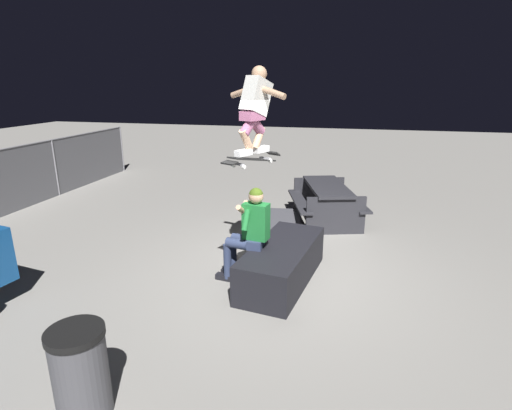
# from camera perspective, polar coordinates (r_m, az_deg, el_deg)

# --- Properties ---
(ground_plane) EXTENTS (40.00, 40.00, 0.00)m
(ground_plane) POSITION_cam_1_polar(r_m,az_deg,el_deg) (6.01, 2.96, -9.84)
(ground_plane) COLOR gray
(ledge_box_main) EXTENTS (1.94, 1.02, 0.55)m
(ledge_box_main) POSITION_cam_1_polar(r_m,az_deg,el_deg) (5.72, 3.75, -8.24)
(ledge_box_main) COLOR black
(ledge_box_main) RESTS_ON ground
(person_sitting_on_ledge) EXTENTS (0.60, 0.78, 1.38)m
(person_sitting_on_ledge) POSITION_cam_1_polar(r_m,az_deg,el_deg) (5.50, -1.07, -3.52)
(person_sitting_on_ledge) COLOR #2D3856
(person_sitting_on_ledge) RESTS_ON ground
(skateboard) EXTENTS (1.00, 0.62, 0.16)m
(skateboard) POSITION_cam_1_polar(r_m,az_deg,el_deg) (5.39, -0.50, 6.51)
(skateboard) COLOR black
(skater_airborne) EXTENTS (0.62, 0.83, 1.12)m
(skater_airborne) POSITION_cam_1_polar(r_m,az_deg,el_deg) (5.35, -0.12, 13.85)
(skater_airborne) COLOR white
(kicker_ramp) EXTENTS (1.22, 1.12, 0.35)m
(kicker_ramp) POSITION_cam_1_polar(r_m,az_deg,el_deg) (7.73, 2.73, -3.08)
(kicker_ramp) COLOR #38383D
(kicker_ramp) RESTS_ON ground
(picnic_table_back) EXTENTS (2.01, 1.77, 0.75)m
(picnic_table_back) POSITION_cam_1_polar(r_m,az_deg,el_deg) (8.20, 10.03, 1.12)
(picnic_table_back) COLOR #28282D
(picnic_table_back) RESTS_ON ground
(trash_bin) EXTENTS (0.47, 0.47, 0.82)m
(trash_bin) POSITION_cam_1_polar(r_m,az_deg,el_deg) (3.88, -23.67, -20.99)
(trash_bin) COLOR #47474C
(trash_bin) RESTS_ON ground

